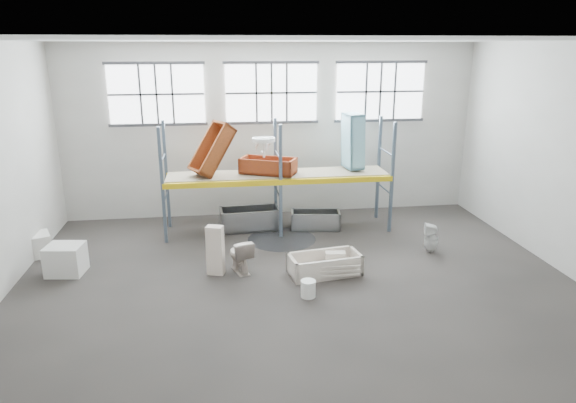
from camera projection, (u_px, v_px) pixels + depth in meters
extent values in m
cube|color=#453F3B|center=(298.00, 286.00, 11.08)|extent=(12.00, 10.00, 0.10)
cube|color=silver|center=(299.00, 37.00, 9.59)|extent=(12.00, 10.00, 0.10)
cube|color=#B6B2A9|center=(271.00, 131.00, 15.12)|extent=(12.00, 0.10, 5.00)
cube|color=#BAB6AD|center=(371.00, 279.00, 5.55)|extent=(12.00, 0.10, 5.00)
cube|color=#B6B1A8|center=(575.00, 162.00, 11.12)|extent=(0.10, 10.00, 5.00)
cube|color=white|center=(157.00, 94.00, 14.28)|extent=(2.60, 0.04, 1.60)
cube|color=white|center=(272.00, 93.00, 14.69)|extent=(2.60, 0.04, 1.60)
cube|color=white|center=(380.00, 92.00, 15.11)|extent=(2.60, 0.04, 1.60)
cube|color=slate|center=(162.00, 186.00, 12.98)|extent=(0.08, 0.08, 3.00)
cube|color=slate|center=(167.00, 175.00, 14.12)|extent=(0.08, 0.08, 3.00)
cube|color=slate|center=(281.00, 182.00, 13.37)|extent=(0.08, 0.08, 3.00)
cube|color=slate|center=(275.00, 171.00, 14.51)|extent=(0.08, 0.08, 3.00)
cube|color=slate|center=(392.00, 178.00, 13.76)|extent=(0.08, 0.08, 3.00)
cube|color=slate|center=(378.00, 168.00, 14.90)|extent=(0.08, 0.08, 3.00)
cube|color=yellow|center=(281.00, 182.00, 13.37)|extent=(6.00, 0.10, 0.14)
cube|color=yellow|center=(275.00, 171.00, 14.51)|extent=(6.00, 0.10, 0.14)
cube|color=gray|center=(278.00, 174.00, 13.92)|extent=(5.90, 1.10, 0.03)
cylinder|color=black|center=(282.00, 239.00, 13.62)|extent=(1.80, 1.80, 0.00)
cube|color=beige|center=(335.00, 261.00, 11.55)|extent=(0.46, 0.26, 0.42)
imported|color=beige|center=(322.00, 262.00, 11.80)|extent=(0.41, 0.41, 0.14)
imported|color=beige|center=(240.00, 255.00, 11.58)|extent=(0.65, 0.87, 0.78)
cube|color=beige|center=(215.00, 250.00, 11.41)|extent=(0.42, 0.33, 1.12)
imported|color=white|center=(431.00, 238.00, 12.68)|extent=(0.41, 0.40, 0.73)
imported|color=white|center=(264.00, 156.00, 13.62)|extent=(0.69, 0.58, 0.54)
cylinder|color=white|center=(308.00, 289.00, 10.46)|extent=(0.31, 0.31, 0.35)
cube|color=silver|center=(66.00, 259.00, 11.50)|extent=(0.86, 0.76, 0.66)
cube|color=white|center=(35.00, 245.00, 12.47)|extent=(0.86, 0.86, 0.55)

